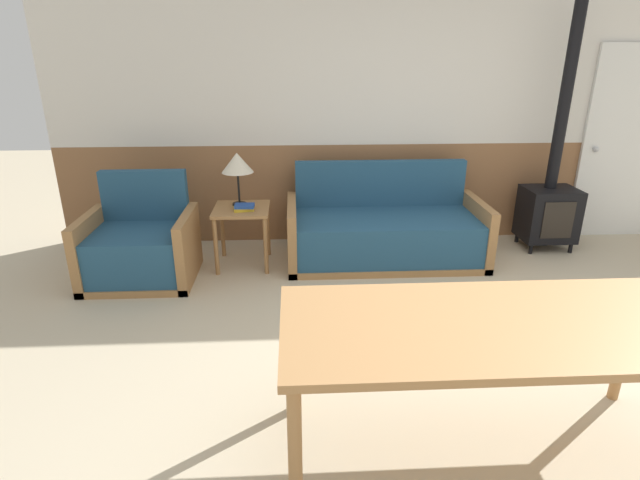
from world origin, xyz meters
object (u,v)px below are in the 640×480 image
Objects in this scene: side_table at (242,218)px; wood_stove at (551,196)px; armchair at (141,249)px; table_lamp at (237,164)px; dining_table at (494,335)px; couch at (384,233)px.

wood_stove is (3.07, 0.28, 0.08)m from side_table.
armchair is 1.64× the size of side_table.
side_table is 0.24× the size of wood_stove.
dining_table is at bearing -60.60° from table_lamp.
wood_stove reaches higher than armchair.
dining_table is (1.41, -2.46, 0.22)m from side_table.
couch is 3.79× the size of table_lamp.
table_lamp is 3.12m from wood_stove.
table_lamp reaches higher than side_table.
wood_stove is (1.71, 0.22, 0.28)m from couch.
dining_table is at bearing -60.15° from side_table.
armchair is 3.99m from wood_stove.
dining_table is at bearing -88.72° from couch.
table_lamp is 2.94m from dining_table.
side_table is 0.28× the size of dining_table.
armchair is 1.14m from table_lamp.
couch reaches higher than side_table.
dining_table is (2.28, -2.19, 0.40)m from armchair.
side_table is 2.84m from dining_table.
side_table is at bearing -177.40° from couch.
table_lamp is at bearing 10.03° from armchair.
armchair is 0.93m from side_table.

